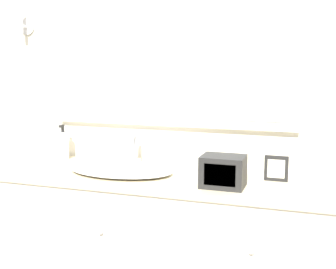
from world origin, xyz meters
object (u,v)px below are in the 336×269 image
(soap_bottle, at_px, (63,145))
(sink_basin, at_px, (121,169))
(appliance_box, at_px, (223,171))
(picture_frame, at_px, (276,169))

(soap_bottle, bearing_deg, sink_basin, -21.95)
(appliance_box, bearing_deg, sink_basin, 170.10)
(appliance_box, relative_size, picture_frame, 1.60)
(soap_bottle, xyz_separation_m, appliance_box, (0.95, -0.26, -0.01))
(sink_basin, relative_size, picture_frame, 4.43)
(sink_basin, height_order, soap_bottle, soap_bottle)
(soap_bottle, xyz_separation_m, picture_frame, (1.16, -0.09, -0.02))
(sink_basin, xyz_separation_m, picture_frame, (0.74, 0.08, 0.04))
(sink_basin, distance_m, soap_bottle, 0.46)
(picture_frame, bearing_deg, appliance_box, -141.04)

